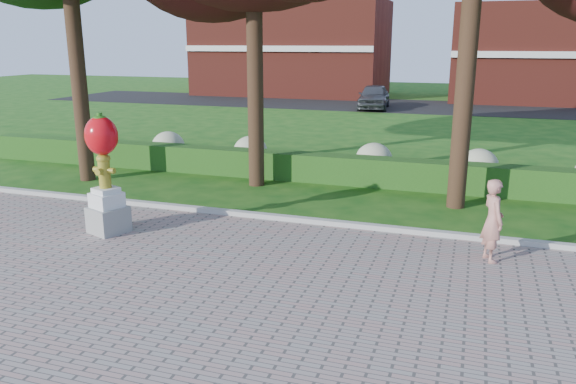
{
  "coord_description": "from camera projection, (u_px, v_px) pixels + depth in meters",
  "views": [
    {
      "loc": [
        3.78,
        -8.5,
        3.97
      ],
      "look_at": [
        0.61,
        1.0,
        1.28
      ],
      "focal_mm": 35.0,
      "sensor_mm": 36.0,
      "label": 1
    }
  ],
  "objects": [
    {
      "name": "building_left",
      "position": [
        293.0,
        48.0,
        43.28
      ],
      "size": [
        14.0,
        8.0,
        7.0
      ],
      "primitive_type": "cube",
      "color": "maroon",
      "rests_on": "ground"
    },
    {
      "name": "lawn_hedge",
      "position": [
        333.0,
        169.0,
        16.28
      ],
      "size": [
        24.0,
        0.7,
        0.8
      ],
      "primitive_type": "cube",
      "color": "#123F12",
      "rests_on": "ground"
    },
    {
      "name": "hydrant_sculpture",
      "position": [
        104.0,
        170.0,
        11.63
      ],
      "size": [
        0.89,
        0.89,
        2.54
      ],
      "rotation": [
        0.0,
        0.0,
        -0.37
      ],
      "color": "gray",
      "rests_on": "walkway"
    },
    {
      "name": "curb",
      "position": [
        290.0,
        219.0,
        12.7
      ],
      "size": [
        40.0,
        0.18,
        0.15
      ],
      "primitive_type": "cube",
      "color": "#ADADA5",
      "rests_on": "ground"
    },
    {
      "name": "parked_car",
      "position": [
        374.0,
        96.0,
        34.05
      ],
      "size": [
        2.13,
        4.47,
        1.48
      ],
      "primitive_type": "imported",
      "rotation": [
        0.0,
        0.0,
        0.09
      ],
      "color": "#3B3D42",
      "rests_on": "street"
    },
    {
      "name": "street",
      "position": [
        413.0,
        106.0,
        35.63
      ],
      "size": [
        50.0,
        8.0,
        0.02
      ],
      "primitive_type": "cube",
      "color": "black",
      "rests_on": "ground"
    },
    {
      "name": "building_right",
      "position": [
        546.0,
        54.0,
        37.85
      ],
      "size": [
        12.0,
        8.0,
        6.4
      ],
      "primitive_type": "cube",
      "color": "maroon",
      "rests_on": "ground"
    },
    {
      "name": "ground",
      "position": [
        238.0,
        272.0,
        9.97
      ],
      "size": [
        100.0,
        100.0,
        0.0
      ],
      "primitive_type": "plane",
      "color": "#144912",
      "rests_on": "ground"
    },
    {
      "name": "woman",
      "position": [
        493.0,
        220.0,
        10.23
      ],
      "size": [
        0.57,
        0.67,
        1.55
      ],
      "primitive_type": "imported",
      "rotation": [
        0.0,
        0.0,
        1.98
      ],
      "color": "tan",
      "rests_on": "walkway"
    },
    {
      "name": "hydrangea_row",
      "position": [
        360.0,
        158.0,
        16.99
      ],
      "size": [
        20.1,
        1.1,
        0.99
      ],
      "color": "#A7AB82",
      "rests_on": "ground"
    }
  ]
}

